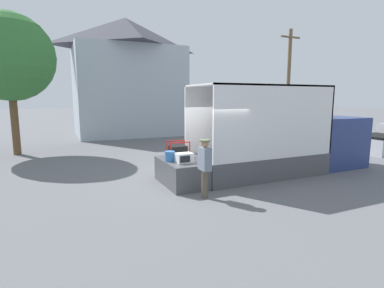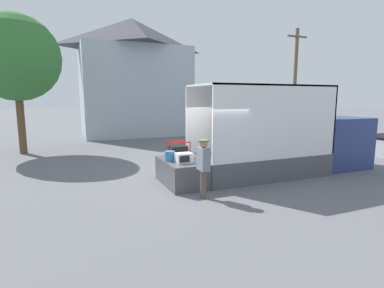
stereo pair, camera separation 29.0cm
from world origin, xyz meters
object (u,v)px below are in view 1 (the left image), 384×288
box_truck (294,147)px  microwave (184,158)px  worker_person (205,163)px  orange_bucket (170,156)px  street_tree (9,57)px  portable_generator (178,151)px  utility_pole (288,80)px

box_truck → microwave: size_ratio=14.10×
worker_person → orange_bucket: bearing=106.6°
microwave → street_tree: 10.95m
portable_generator → street_tree: bearing=125.8°
worker_person → street_tree: bearing=119.9°
box_truck → worker_person: size_ratio=4.34×
box_truck → orange_bucket: bearing=179.8°
street_tree → utility_pole: bearing=4.7°
utility_pole → street_tree: utility_pole is taller
worker_person → utility_pole: utility_pole is taller
portable_generator → orange_bucket: bearing=-137.6°
worker_person → utility_pole: size_ratio=0.21×
box_truck → worker_person: bearing=-161.7°
orange_bucket → utility_pole: size_ratio=0.04×
portable_generator → street_tree: street_tree is taller
portable_generator → worker_person: 2.00m
portable_generator → worker_person: size_ratio=0.43×
box_truck → street_tree: size_ratio=1.05×
microwave → utility_pole: bearing=37.7°
box_truck → orange_bucket: size_ratio=22.08×
microwave → worker_person: worker_person is taller
box_truck → worker_person: box_truck is taller
worker_person → street_tree: 11.95m
street_tree → microwave: bearing=-57.4°
box_truck → utility_pole: (8.38, 9.84, 3.27)m
orange_bucket → worker_person: size_ratio=0.20×
street_tree → worker_person: bearing=-60.1°
portable_generator → street_tree: size_ratio=0.10×
orange_bucket → utility_pole: (13.56, 9.82, 3.22)m
street_tree → box_truck: bearing=-38.6°
portable_generator → street_tree: 10.37m
portable_generator → orange_bucket: size_ratio=2.19×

